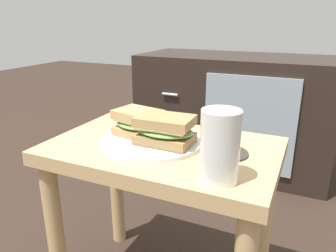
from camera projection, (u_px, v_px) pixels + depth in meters
The scene contains 7 objects.
side_table at pixel (163, 177), 0.82m from camera, with size 0.56×0.36×0.46m.
tv_cabinet at pixel (234, 112), 1.68m from camera, with size 0.96×0.46×0.58m.
plate at pixel (151, 141), 0.81m from camera, with size 0.26×0.26×0.01m, color silver.
sandwich_front at pixel (138, 123), 0.82m from camera, with size 0.14×0.11×0.07m.
sandwich_back at pixel (165, 130), 0.77m from camera, with size 0.14×0.10×0.07m.
beer_glass at pixel (220, 148), 0.60m from camera, with size 0.07×0.07×0.14m.
coaster at pixel (227, 153), 0.74m from camera, with size 0.10×0.10×0.01m, color #332D28.
Camera 1 is at (0.32, -0.67, 0.76)m, focal length 34.38 mm.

